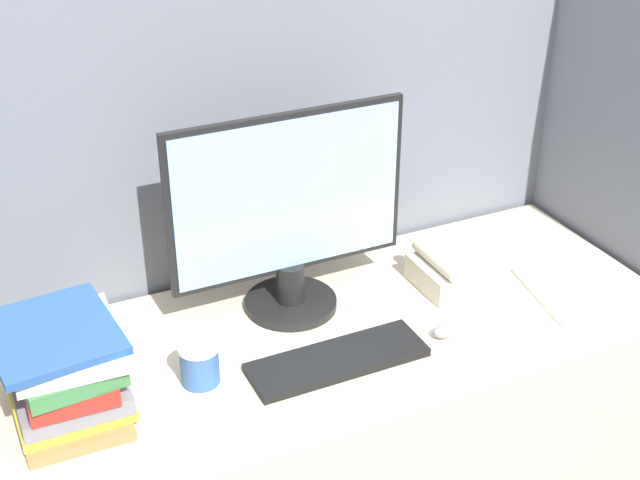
{
  "coord_description": "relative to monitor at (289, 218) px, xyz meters",
  "views": [
    {
      "loc": [
        -0.77,
        -1.2,
        1.98
      ],
      "look_at": [
        -0.03,
        0.37,
        1.01
      ],
      "focal_mm": 50.0,
      "sensor_mm": 36.0,
      "label": 1
    }
  ],
  "objects": [
    {
      "name": "cubicle_panel_rear",
      "position": [
        0.06,
        0.23,
        -0.17
      ],
      "size": [
        2.03,
        0.04,
        1.68
      ],
      "color": "slate",
      "rests_on": "ground_plane"
    },
    {
      "name": "cubicle_panel_right",
      "position": [
        0.91,
        -0.11,
        -0.17
      ],
      "size": [
        0.04,
        0.73,
        1.68
      ],
      "color": "slate",
      "rests_on": "ground_plane"
    },
    {
      "name": "desk",
      "position": [
        0.06,
        -0.14,
        -0.63
      ],
      "size": [
        1.63,
        0.67,
        0.77
      ],
      "color": "beige",
      "rests_on": "ground_plane"
    },
    {
      "name": "monitor",
      "position": [
        0.0,
        0.0,
        0.0
      ],
      "size": [
        0.58,
        0.22,
        0.5
      ],
      "color": "black",
      "rests_on": "desk"
    },
    {
      "name": "keyboard",
      "position": [
        0.0,
        -0.26,
        -0.23
      ],
      "size": [
        0.4,
        0.13,
        0.02
      ],
      "color": "black",
      "rests_on": "desk"
    },
    {
      "name": "mouse",
      "position": [
        0.27,
        -0.27,
        -0.23
      ],
      "size": [
        0.06,
        0.04,
        0.03
      ],
      "color": "gray",
      "rests_on": "desk"
    },
    {
      "name": "coffee_cup",
      "position": [
        -0.29,
        -0.19,
        -0.2
      ],
      "size": [
        0.09,
        0.09,
        0.09
      ],
      "color": "#335999",
      "rests_on": "desk"
    },
    {
      "name": "book_stack",
      "position": [
        -0.57,
        -0.17,
        -0.14
      ],
      "size": [
        0.26,
        0.29,
        0.21
      ],
      "color": "olive",
      "rests_on": "desk"
    },
    {
      "name": "desk_telephone",
      "position": [
        0.4,
        -0.09,
        -0.2
      ],
      "size": [
        0.18,
        0.18,
        0.1
      ],
      "color": "beige",
      "rests_on": "desk"
    },
    {
      "name": "paper_pile",
      "position": [
        0.66,
        -0.25,
        -0.24
      ],
      "size": [
        0.24,
        0.3,
        0.01
      ],
      "color": "white",
      "rests_on": "desk"
    }
  ]
}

